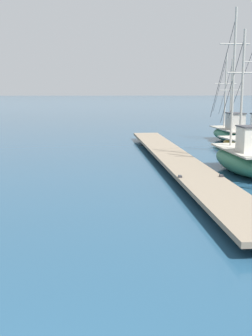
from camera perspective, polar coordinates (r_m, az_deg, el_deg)
The scene contains 3 objects.
floating_dock at distance 21.26m, azimuth 6.65°, elevation 1.15°, with size 2.76×23.75×0.53m.
fishing_boat_2 at distance 31.65m, azimuth 13.69°, elevation 4.57°, with size 2.20×7.06×6.25m.
fishing_boat_7 at distance 20.08m, azimuth 14.97°, elevation 1.33°, with size 1.93×7.35×7.41m.
Camera 1 is at (1.30, -3.48, 3.83)m, focal length 46.26 mm.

